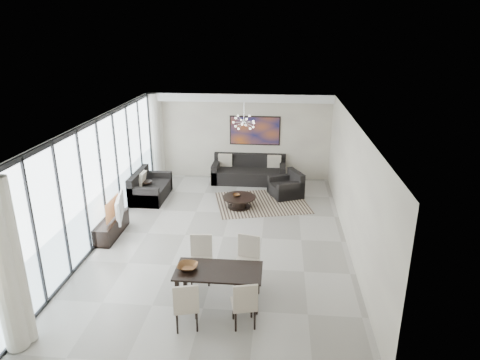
# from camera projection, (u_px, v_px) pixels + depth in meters

# --- Properties ---
(room_shell) EXTENTS (6.00, 9.00, 2.90)m
(room_shell) POSITION_uv_depth(u_px,v_px,m) (242.00, 182.00, 10.05)
(room_shell) COLOR #A8A39B
(room_shell) RESTS_ON ground
(window_wall) EXTENTS (0.37, 8.95, 2.90)m
(window_wall) POSITION_uv_depth(u_px,v_px,m) (105.00, 177.00, 10.33)
(window_wall) COLOR white
(window_wall) RESTS_ON floor
(soffit) EXTENTS (5.98, 0.40, 0.26)m
(soffit) POSITION_uv_depth(u_px,v_px,m) (239.00, 97.00, 13.67)
(soffit) COLOR white
(soffit) RESTS_ON room_shell
(painting) EXTENTS (1.68, 0.04, 0.98)m
(painting) POSITION_uv_depth(u_px,v_px,m) (255.00, 131.00, 14.17)
(painting) COLOR #B15118
(painting) RESTS_ON room_shell
(chandelier) EXTENTS (0.66, 0.66, 0.71)m
(chandelier) POSITION_uv_depth(u_px,v_px,m) (244.00, 122.00, 12.10)
(chandelier) COLOR silver
(chandelier) RESTS_ON room_shell
(rug) EXTENTS (3.00, 2.57, 0.01)m
(rug) POSITION_uv_depth(u_px,v_px,m) (262.00, 203.00, 12.61)
(rug) COLOR black
(rug) RESTS_ON floor
(coffee_table) EXTENTS (0.95, 0.95, 0.33)m
(coffee_table) POSITION_uv_depth(u_px,v_px,m) (239.00, 201.00, 12.24)
(coffee_table) COLOR black
(coffee_table) RESTS_ON floor
(bowl_coffee) EXTENTS (0.25, 0.25, 0.07)m
(bowl_coffee) POSITION_uv_depth(u_px,v_px,m) (236.00, 195.00, 12.20)
(bowl_coffee) COLOR brown
(bowl_coffee) RESTS_ON coffee_table
(sofa_main) EXTENTS (2.42, 0.99, 0.88)m
(sofa_main) POSITION_uv_depth(u_px,v_px,m) (249.00, 173.00, 14.27)
(sofa_main) COLOR black
(sofa_main) RESTS_ON floor
(loveseat) EXTENTS (0.92, 1.64, 0.82)m
(loveseat) POSITION_uv_depth(u_px,v_px,m) (149.00, 189.00, 12.89)
(loveseat) COLOR black
(loveseat) RESTS_ON floor
(armchair) EXTENTS (1.15, 1.18, 0.76)m
(armchair) POSITION_uv_depth(u_px,v_px,m) (287.00, 188.00, 13.07)
(armchair) COLOR black
(armchair) RESTS_ON floor
(side_table) EXTENTS (0.38, 0.38, 0.52)m
(side_table) POSITION_uv_depth(u_px,v_px,m) (146.00, 187.00, 12.91)
(side_table) COLOR black
(side_table) RESTS_ON floor
(tv_console) EXTENTS (0.40, 1.42, 0.44)m
(tv_console) POSITION_uv_depth(u_px,v_px,m) (112.00, 227.00, 10.58)
(tv_console) COLOR black
(tv_console) RESTS_ON floor
(television) EXTENTS (0.39, 1.02, 0.59)m
(television) POSITION_uv_depth(u_px,v_px,m) (116.00, 208.00, 10.43)
(television) COLOR gray
(television) RESTS_ON tv_console
(dining_table) EXTENTS (1.61, 0.81, 0.67)m
(dining_table) POSITION_uv_depth(u_px,v_px,m) (219.00, 274.00, 7.91)
(dining_table) COLOR black
(dining_table) RESTS_ON floor
(dining_chair_sw) EXTENTS (0.52, 0.52, 0.93)m
(dining_chair_sw) POSITION_uv_depth(u_px,v_px,m) (186.00, 303.00, 7.16)
(dining_chair_sw) COLOR beige
(dining_chair_sw) RESTS_ON floor
(dining_chair_se) EXTENTS (0.50, 0.50, 0.91)m
(dining_chair_se) POSITION_uv_depth(u_px,v_px,m) (245.00, 302.00, 7.21)
(dining_chair_se) COLOR beige
(dining_chair_se) RESTS_ON floor
(dining_chair_nw) EXTENTS (0.47, 0.47, 0.96)m
(dining_chair_nw) POSITION_uv_depth(u_px,v_px,m) (201.00, 255.00, 8.64)
(dining_chair_nw) COLOR beige
(dining_chair_nw) RESTS_ON floor
(dining_chair_ne) EXTENTS (0.54, 0.54, 0.98)m
(dining_chair_ne) POSITION_uv_depth(u_px,v_px,m) (247.00, 256.00, 8.58)
(dining_chair_ne) COLOR beige
(dining_chair_ne) RESTS_ON floor
(bowl_dining) EXTENTS (0.41, 0.41, 0.09)m
(bowl_dining) POSITION_uv_depth(u_px,v_px,m) (187.00, 267.00, 7.90)
(bowl_dining) COLOR brown
(bowl_dining) RESTS_ON dining_table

